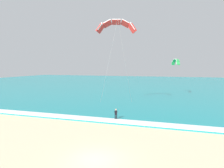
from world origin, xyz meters
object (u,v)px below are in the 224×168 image
surfboard (116,120)px  kitesurfer (116,114)px  kite_distant (176,61)px  kite_primary (116,25)px

surfboard → kitesurfer: 0.91m
kitesurfer → kite_distant: 27.96m
kite_primary → kitesurfer: bearing=-74.1°
kite_distant → kite_primary: bearing=-121.0°
surfboard → kite_primary: (-2.33, 8.14, 15.02)m
surfboard → kite_primary: bearing=105.9°
kitesurfer → kite_primary: kite_primary is taller
kite_primary → kite_distant: kite_primary is taller
surfboard → kite_primary: kite_primary is taller
kite_primary → kite_distant: size_ratio=3.38×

